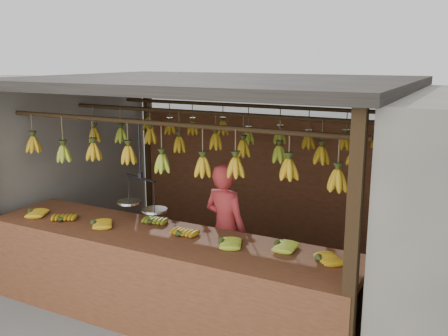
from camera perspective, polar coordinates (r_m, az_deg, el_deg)
The scene contains 8 objects.
ground at distance 6.25m, azimuth -1.31°, elevation -12.25°, with size 80.00×80.00×0.00m, color #5B5B57.
stall at distance 6.00m, azimuth 0.13°, elevation 6.32°, with size 4.30×3.30×2.40m.
neighbor_left at distance 8.20m, azimuth -23.96°, elevation 1.12°, with size 3.00×3.00×2.30m, color slate.
counter at distance 4.98m, azimuth -7.81°, elevation -10.05°, with size 3.94×0.89×0.96m.
hanging_bananas at distance 5.76m, azimuth -1.42°, elevation 2.66°, with size 3.63×2.24×0.38m.
balance_scale at distance 5.19m, azimuth -9.42°, elevation -3.74°, with size 0.65×0.36×0.89m.
vendor at distance 5.58m, azimuth 0.17°, elevation -7.02°, with size 0.55×0.36×1.51m, color #BF3333.
bag_bundles at distance 6.56m, azimuth 19.65°, elevation -2.44°, with size 0.08×0.26×1.19m.
Camera 1 is at (2.76, -4.96, 2.63)m, focal length 40.00 mm.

